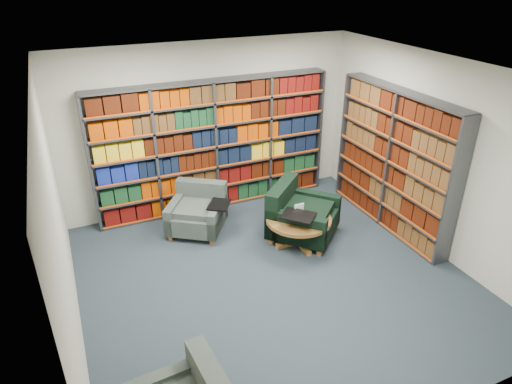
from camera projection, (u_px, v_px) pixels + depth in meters
name	position (u px, v px, depth m)	size (l,w,h in m)	color
room_shell	(276.00, 187.00, 5.62)	(5.02, 5.02, 2.82)	#202831
bookshelf_back	(214.00, 146.00, 7.66)	(4.00, 0.28, 2.20)	#47494F
bookshelf_right	(393.00, 162.00, 7.09)	(0.28, 2.50, 2.20)	#47494F
chair_teal_left	(198.00, 212.00, 7.29)	(1.13, 1.13, 0.74)	#091F33
chair_green_right	(298.00, 216.00, 7.08)	(1.32, 1.32, 0.85)	black
coffee_table	(298.00, 223.00, 6.84)	(0.98, 0.98, 0.69)	brown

